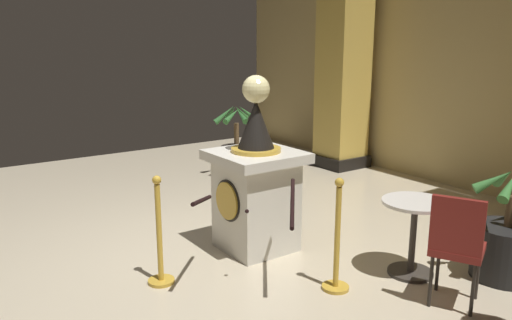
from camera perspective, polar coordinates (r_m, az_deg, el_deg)
The scene contains 11 objects.
ground_plane at distance 5.42m, azimuth -5.81°, elevation -10.01°, with size 10.22×10.22×0.00m, color beige.
back_wall at distance 8.04m, azimuth 22.37°, elevation 10.03°, with size 10.22×0.16×3.64m, color tan.
pedestal_clock at distance 5.21m, azimuth -0.03°, elevation -2.93°, with size 0.85×0.85×1.81m.
stanchion_near at distance 4.65m, azimuth -10.77°, elevation -9.54°, with size 0.24×0.24×1.00m.
stanchion_far at distance 4.52m, azimuth 9.07°, elevation -10.12°, with size 0.24×0.24×1.02m.
velvet_rope at distance 4.37m, azimuth -1.03°, elevation -4.70°, with size 1.13×1.13×0.22m.
column_left at distance 8.78m, azimuth 9.78°, elevation 10.44°, with size 0.81×0.81×3.49m.
potted_palm_left at distance 8.22m, azimuth -2.19°, elevation 0.80°, with size 0.77×0.70×1.18m.
potted_palm_right at distance 5.22m, azimuth 26.30°, elevation -8.61°, with size 0.66×0.68×1.06m.
cafe_table at distance 4.92m, azimuth 17.30°, elevation -7.26°, with size 0.60×0.60×0.72m.
cafe_chair_red at distance 4.40m, azimuth 21.67°, elevation -8.49°, with size 0.53×0.53×0.96m.
Camera 1 is at (4.37, -2.40, 2.13)m, focal length 35.56 mm.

